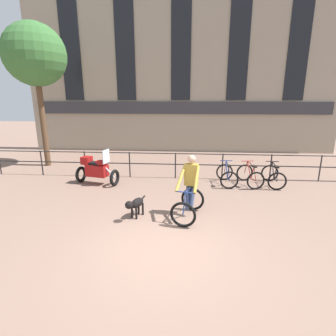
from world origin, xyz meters
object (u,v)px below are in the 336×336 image
Objects in this scene: dog at (135,204)px; parked_bicycle_mid_right at (273,176)px; parked_bicycle_mid_left at (250,176)px; parked_motorcycle at (97,170)px; parked_bicycle_near_lamp at (227,175)px; cyclist_with_bike at (190,190)px.

parked_bicycle_mid_right is (4.58, 3.08, -0.04)m from dog.
parked_bicycle_mid_left is 1.06× the size of parked_bicycle_mid_right.
parked_bicycle_mid_right is at bearing -73.97° from parked_motorcycle.
dog is at bearing -130.59° from parked_motorcycle.
parked_motorcycle is 1.39× the size of parked_bicycle_mid_left.
dog is 4.21m from parked_bicycle_near_lamp.
parked_bicycle_near_lamp is (4.89, 0.31, -0.20)m from parked_motorcycle.
parked_bicycle_near_lamp is 1.70m from parked_bicycle_mid_right.
dog is at bearing -157.63° from cyclist_with_bike.
parked_bicycle_near_lamp and parked_bicycle_mid_right have the same top height.
parked_bicycle_mid_right is (1.70, 0.00, 0.00)m from parked_bicycle_near_lamp.
parked_bicycle_near_lamp is at bearing 2.72° from parked_bicycle_mid_right.
parked_motorcycle is at bearing 1.88° from parked_bicycle_near_lamp.
dog is 0.75× the size of parked_bicycle_near_lamp.
cyclist_with_bike is 1.01× the size of parked_motorcycle.
parked_bicycle_mid_right is (0.85, -0.00, 0.00)m from parked_bicycle_mid_left.
dog is 0.75× the size of parked_bicycle_mid_right.
cyclist_with_bike is at bearing -112.80° from parked_motorcycle.
parked_motorcycle is 1.49× the size of parked_bicycle_near_lamp.
parked_motorcycle reaches higher than parked_bicycle_near_lamp.
cyclist_with_bike is at bearing 41.64° from parked_bicycle_mid_left.
parked_bicycle_mid_left is (3.73, 3.08, -0.04)m from dog.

